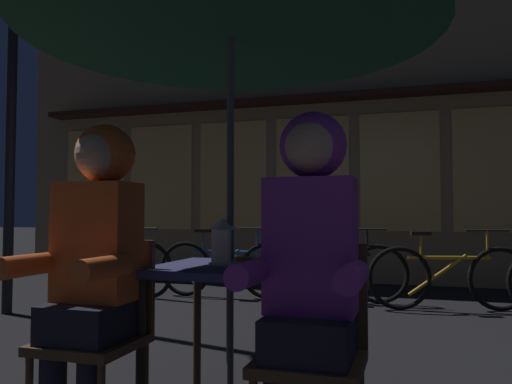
% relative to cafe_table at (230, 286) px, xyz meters
% --- Properties ---
extents(cafe_table, '(0.72, 0.72, 0.74)m').
position_rel_cafe_table_xyz_m(cafe_table, '(0.00, 0.00, 0.00)').
color(cafe_table, navy).
rests_on(cafe_table, ground_plane).
extents(patio_umbrella, '(2.10, 2.10, 2.31)m').
position_rel_cafe_table_xyz_m(patio_umbrella, '(0.00, 0.00, 1.42)').
color(patio_umbrella, '#4C4C51').
rests_on(patio_umbrella, ground_plane).
extents(lantern, '(0.11, 0.11, 0.23)m').
position_rel_cafe_table_xyz_m(lantern, '(-0.03, -0.01, 0.22)').
color(lantern, white).
rests_on(lantern, cafe_table).
extents(chair_left, '(0.40, 0.40, 0.87)m').
position_rel_cafe_table_xyz_m(chair_left, '(-0.48, -0.37, -0.15)').
color(chair_left, '#513823').
rests_on(chair_left, ground_plane).
extents(chair_right, '(0.40, 0.40, 0.87)m').
position_rel_cafe_table_xyz_m(chair_right, '(0.48, -0.37, -0.15)').
color(chair_right, '#513823').
rests_on(chair_right, ground_plane).
extents(person_left_hooded, '(0.45, 0.56, 1.40)m').
position_rel_cafe_table_xyz_m(person_left_hooded, '(-0.48, -0.43, 0.21)').
color(person_left_hooded, black).
rests_on(person_left_hooded, ground_plane).
extents(person_right_hooded, '(0.45, 0.56, 1.40)m').
position_rel_cafe_table_xyz_m(person_right_hooded, '(0.48, -0.43, 0.21)').
color(person_right_hooded, black).
rests_on(person_right_hooded, ground_plane).
extents(shopfront_building, '(10.00, 0.93, 6.20)m').
position_rel_cafe_table_xyz_m(shopfront_building, '(-0.55, 5.39, 2.45)').
color(shopfront_building, '#937A56').
rests_on(shopfront_building, ground_plane).
extents(street_lamp, '(0.32, 0.32, 3.88)m').
position_rel_cafe_table_xyz_m(street_lamp, '(-3.03, 1.79, 2.08)').
color(street_lamp, black).
rests_on(street_lamp, ground_plane).
extents(bicycle_nearest, '(1.67, 0.33, 0.84)m').
position_rel_cafe_table_xyz_m(bicycle_nearest, '(-2.62, 3.12, -0.29)').
color(bicycle_nearest, black).
rests_on(bicycle_nearest, ground_plane).
extents(bicycle_second, '(1.68, 0.15, 0.84)m').
position_rel_cafe_table_xyz_m(bicycle_second, '(-1.28, 3.35, -0.29)').
color(bicycle_second, black).
rests_on(bicycle_second, ground_plane).
extents(bicycle_third, '(1.68, 0.23, 0.84)m').
position_rel_cafe_table_xyz_m(bicycle_third, '(-0.01, 3.38, -0.29)').
color(bicycle_third, black).
rests_on(bicycle_third, ground_plane).
extents(bicycle_fourth, '(1.65, 0.44, 0.84)m').
position_rel_cafe_table_xyz_m(bicycle_fourth, '(1.22, 3.25, -0.29)').
color(bicycle_fourth, black).
rests_on(bicycle_fourth, ground_plane).
extents(book, '(0.23, 0.19, 0.02)m').
position_rel_cafe_table_xyz_m(book, '(-0.04, 0.20, 0.11)').
color(book, olive).
rests_on(book, cafe_table).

